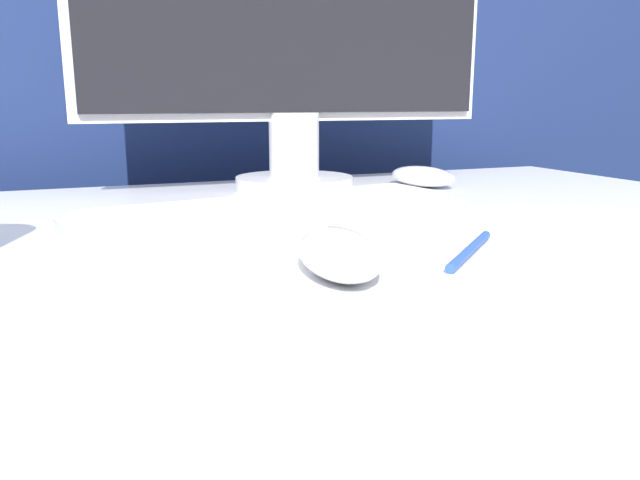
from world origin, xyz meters
name	(u,v)px	position (x,y,z in m)	size (l,w,h in m)	color
partition_panel	(137,187)	(0.00, 0.61, 0.69)	(5.00, 0.03, 1.39)	navy
computer_mouse_near	(339,252)	(0.08, -0.11, 0.73)	(0.08, 0.13, 0.03)	white
keyboard	(276,213)	(0.09, 0.10, 0.73)	(0.44, 0.19, 0.02)	silver
computer_mouse_far	(422,176)	(0.39, 0.29, 0.73)	(0.09, 0.13, 0.03)	white
pen	(470,250)	(0.20, -0.10, 0.72)	(0.11, 0.10, 0.01)	#284C9E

